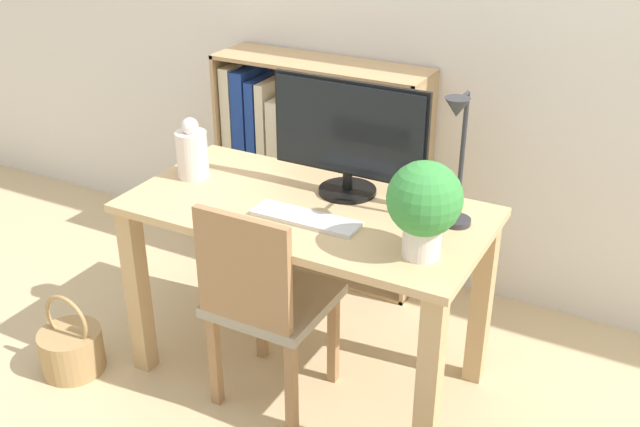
% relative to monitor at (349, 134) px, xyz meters
% --- Properties ---
extents(ground_plane, '(10.00, 10.00, 0.00)m').
position_rel_monitor_xyz_m(ground_plane, '(-0.08, -0.17, -0.96)').
color(ground_plane, '#CCB284').
extents(wall_back, '(8.00, 0.05, 2.60)m').
position_rel_monitor_xyz_m(wall_back, '(-0.08, 0.75, 0.34)').
color(wall_back, silver).
rests_on(wall_back, ground_plane).
extents(desk, '(1.29, 0.66, 0.73)m').
position_rel_monitor_xyz_m(desk, '(-0.08, -0.17, -0.37)').
color(desk, tan).
rests_on(desk, ground_plane).
extents(monitor, '(0.60, 0.21, 0.43)m').
position_rel_monitor_xyz_m(monitor, '(0.00, 0.00, 0.00)').
color(monitor, black).
rests_on(monitor, desk).
extents(keyboard, '(0.39, 0.11, 0.02)m').
position_rel_monitor_xyz_m(keyboard, '(-0.03, -0.27, -0.22)').
color(keyboard, silver).
rests_on(keyboard, desk).
extents(vase, '(0.12, 0.12, 0.24)m').
position_rel_monitor_xyz_m(vase, '(-0.59, -0.15, -0.13)').
color(vase, silver).
rests_on(vase, desk).
extents(desk_lamp, '(0.10, 0.19, 0.47)m').
position_rel_monitor_xyz_m(desk_lamp, '(0.44, -0.11, 0.06)').
color(desk_lamp, '#2D2D33').
rests_on(desk_lamp, desk).
extents(potted_plant, '(0.23, 0.23, 0.32)m').
position_rel_monitor_xyz_m(potted_plant, '(0.41, -0.31, -0.05)').
color(potted_plant, silver).
rests_on(potted_plant, desk).
extents(chair, '(0.40, 0.40, 0.83)m').
position_rel_monitor_xyz_m(chair, '(-0.13, -0.39, -0.51)').
color(chair, '#9E937F').
rests_on(chair, ground_plane).
extents(bookshelf, '(0.99, 0.28, 1.03)m').
position_rel_monitor_xyz_m(bookshelf, '(-0.62, 0.57, -0.45)').
color(bookshelf, tan).
rests_on(bookshelf, ground_plane).
extents(basket, '(0.25, 0.25, 0.34)m').
position_rel_monitor_xyz_m(basket, '(-0.91, -0.60, -0.87)').
color(basket, tan).
rests_on(basket, ground_plane).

